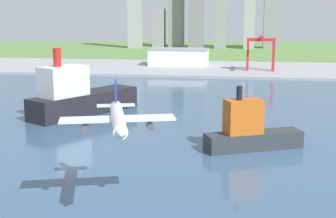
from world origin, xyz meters
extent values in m
plane|color=#59823F|center=(0.00, 300.00, 0.00)|extent=(2400.00, 2400.00, 0.00)
cube|color=#385675|center=(0.00, 240.00, 0.07)|extent=(840.00, 360.00, 0.15)
cube|color=#94989B|center=(0.00, 490.00, 1.25)|extent=(840.00, 140.00, 2.50)
cylinder|color=silver|center=(-24.67, 122.79, 28.62)|extent=(13.88, 34.33, 3.86)
cone|color=silver|center=(-19.13, 104.71, 28.62)|extent=(4.75, 5.14, 3.67)
cube|color=silver|center=(-25.18, 124.45, 28.05)|extent=(34.29, 17.14, 0.50)
cube|color=#193899|center=(-29.26, 137.73, 32.87)|extent=(1.70, 4.13, 9.27)
cube|color=silver|center=(-29.26, 137.73, 29.40)|extent=(12.66, 7.19, 0.36)
cylinder|color=#4C4F54|center=(-15.91, 126.21, 25.92)|extent=(3.46, 5.27, 2.12)
cylinder|color=#4C4F54|center=(-33.85, 120.70, 25.92)|extent=(3.46, 5.27, 2.12)
cube|color=#2D3338|center=(16.25, 196.32, 3.86)|extent=(43.61, 27.81, 7.43)
cube|color=#BF5919|center=(11.44, 194.06, 14.92)|extent=(17.82, 14.53, 14.69)
cylinder|color=black|center=(9.48, 193.14, 25.24)|extent=(2.50, 2.50, 5.94)
cube|color=black|center=(-80.28, 256.21, 6.48)|extent=(50.69, 70.52, 12.67)
cube|color=silver|center=(-87.81, 242.98, 21.18)|extent=(25.73, 29.65, 16.72)
cylinder|color=red|center=(-89.57, 239.90, 34.61)|extent=(4.31, 4.31, 10.13)
cube|color=red|center=(15.59, 465.89, 17.04)|extent=(2.20, 2.20, 29.08)
cube|color=red|center=(40.48, 465.89, 17.04)|extent=(2.20, 2.20, 29.08)
cube|color=red|center=(15.59, 473.89, 17.04)|extent=(2.20, 2.20, 29.08)
cube|color=red|center=(40.48, 473.89, 17.04)|extent=(2.20, 2.20, 29.08)
cube|color=red|center=(28.03, 469.89, 32.98)|extent=(27.29, 10.00, 2.80)
cube|color=red|center=(28.03, 459.61, 35.78)|extent=(2.60, 41.09, 2.60)
cube|color=white|center=(-58.17, 508.24, 10.92)|extent=(62.54, 36.40, 16.83)
cube|color=gray|center=(-58.17, 508.24, 19.93)|extent=(63.79, 37.12, 1.20)
cube|color=#9E9FA5|center=(-171.19, 790.94, 73.25)|extent=(21.21, 19.48, 146.49)
cube|color=gray|center=(-137.07, 832.27, 33.17)|extent=(21.22, 19.93, 66.33)
cube|color=gray|center=(-105.58, 829.54, 59.16)|extent=(25.66, 25.59, 118.32)
cube|color=gray|center=(-67.73, 799.25, 79.07)|extent=(24.66, 18.47, 158.14)
cube|color=gray|center=(-27.15, 803.72, 60.84)|extent=(18.93, 18.95, 121.67)
cube|color=#9CA1A6|center=(20.27, 807.45, 63.98)|extent=(17.80, 27.00, 127.96)
cube|color=gray|center=(57.81, 822.65, 42.16)|extent=(27.21, 23.62, 84.33)
camera|label=1|loc=(10.18, -6.83, 58.27)|focal=50.78mm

